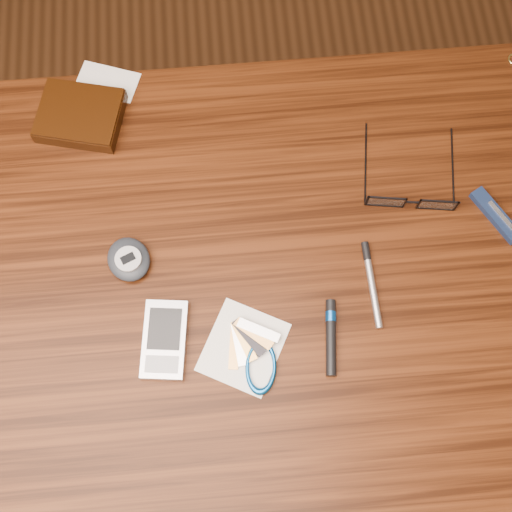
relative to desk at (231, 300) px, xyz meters
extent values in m
plane|color=#472814|center=(0.00, 0.00, -0.65)|extent=(3.80, 3.80, 0.00)
cube|color=#381808|center=(0.00, 0.00, 0.08)|extent=(1.00, 0.70, 0.03)
cylinder|color=#4C2814|center=(0.45, -0.30, -0.29)|extent=(0.05, 0.05, 0.71)
cylinder|color=#4C2814|center=(-0.45, 0.30, -0.29)|extent=(0.05, 0.05, 0.71)
cylinder|color=#4C2814|center=(0.45, 0.30, -0.29)|extent=(0.05, 0.05, 0.71)
cube|color=black|center=(-0.20, 0.27, 0.11)|extent=(0.14, 0.12, 0.02)
cube|color=black|center=(-0.20, 0.27, 0.13)|extent=(0.14, 0.12, 0.00)
cube|color=silver|center=(-0.16, 0.33, 0.10)|extent=(0.11, 0.08, 0.00)
cube|color=black|center=(0.23, 0.09, 0.12)|extent=(0.05, 0.01, 0.03)
cube|color=silver|center=(0.23, 0.09, 0.12)|extent=(0.05, 0.01, 0.02)
cylinder|color=black|center=(0.21, 0.16, 0.10)|extent=(0.02, 0.13, 0.00)
cube|color=black|center=(0.30, 0.08, 0.12)|extent=(0.05, 0.01, 0.03)
cube|color=silver|center=(0.30, 0.08, 0.12)|extent=(0.05, 0.01, 0.02)
cylinder|color=black|center=(0.34, 0.14, 0.10)|extent=(0.02, 0.13, 0.00)
cube|color=black|center=(0.27, 0.09, 0.12)|extent=(0.02, 0.01, 0.00)
cube|color=#B7B7BC|center=(-0.09, -0.08, 0.11)|extent=(0.07, 0.11, 0.01)
cube|color=black|center=(-0.09, -0.06, 0.12)|extent=(0.05, 0.06, 0.00)
cube|color=#92949A|center=(-0.09, -0.11, 0.12)|extent=(0.05, 0.03, 0.00)
ellipsoid|color=#1E232A|center=(-0.13, 0.04, 0.11)|extent=(0.08, 0.08, 0.02)
cylinder|color=#989B9F|center=(-0.13, 0.04, 0.13)|extent=(0.04, 0.04, 0.00)
cube|color=black|center=(-0.13, 0.04, 0.13)|extent=(0.02, 0.02, 0.00)
cube|color=white|center=(0.01, -0.09, 0.10)|extent=(0.13, 0.14, 0.00)
torus|color=#0C4E93|center=(0.03, -0.12, 0.11)|extent=(0.07, 0.07, 0.01)
cube|color=olive|center=(0.00, -0.09, 0.10)|extent=(0.02, 0.06, 0.00)
cube|color=silver|center=(0.01, -0.09, 0.11)|extent=(0.02, 0.06, 0.00)
cube|color=#A17839|center=(0.01, -0.09, 0.11)|extent=(0.03, 0.06, 0.00)
cube|color=black|center=(0.02, -0.08, 0.11)|extent=(0.04, 0.06, 0.00)
cube|color=olive|center=(0.03, -0.08, 0.11)|extent=(0.05, 0.05, 0.00)
cube|color=silver|center=(0.04, -0.08, 0.11)|extent=(0.06, 0.04, 0.00)
cube|color=#13203A|center=(0.38, 0.06, 0.11)|extent=(0.06, 0.09, 0.01)
cube|color=silver|center=(0.39, 0.06, 0.11)|extent=(0.03, 0.05, 0.00)
cylinder|color=#BBBABF|center=(0.20, -0.02, 0.11)|extent=(0.01, 0.12, 0.01)
cylinder|color=black|center=(0.19, 0.02, 0.11)|extent=(0.01, 0.03, 0.01)
cylinder|color=black|center=(0.13, -0.09, 0.11)|extent=(0.03, 0.10, 0.01)
cylinder|color=#0E4DAD|center=(0.13, -0.06, 0.11)|extent=(0.02, 0.02, 0.01)
camera|label=1|loc=(0.02, -0.25, 0.95)|focal=45.00mm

